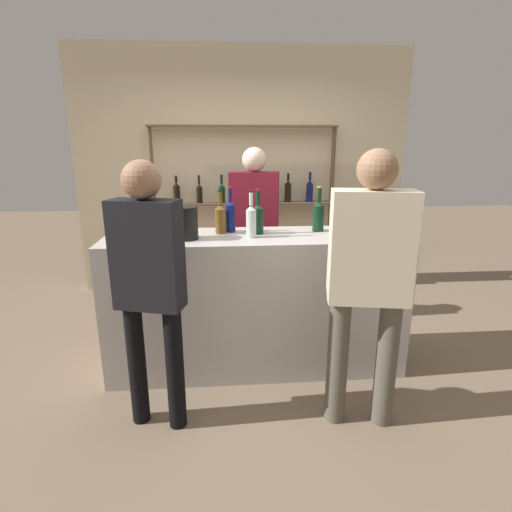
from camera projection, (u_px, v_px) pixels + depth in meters
name	position (u px, v px, depth m)	size (l,w,h in m)	color
ground_plane	(256.00, 362.00, 3.30)	(16.00, 16.00, 0.00)	#7A6651
bar_counter	(256.00, 302.00, 3.16)	(2.27, 0.63, 1.08)	#B7B2AD
back_wall	(243.00, 173.00, 4.76)	(3.87, 0.12, 2.80)	beige
back_shelf	(245.00, 186.00, 4.62)	(2.13, 0.18, 1.94)	brown
counter_bottle_0	(251.00, 220.00, 2.91)	(0.07, 0.07, 0.34)	silver
counter_bottle_1	(258.00, 217.00, 3.03)	(0.09, 0.09, 0.34)	black
counter_bottle_2	(367.00, 216.00, 3.10)	(0.08, 0.08, 0.33)	black
counter_bottle_3	(318.00, 215.00, 3.12)	(0.09, 0.09, 0.35)	black
counter_bottle_4	(230.00, 215.00, 3.10)	(0.08, 0.08, 0.35)	#0F1956
counter_bottle_5	(220.00, 218.00, 3.04)	(0.08, 0.08, 0.33)	brown
ice_bucket	(186.00, 223.00, 2.86)	(0.19, 0.19, 0.24)	black
customer_right	(369.00, 274.00, 2.35)	(0.50, 0.29, 1.73)	#575347
customer_left	(149.00, 277.00, 2.33)	(0.43, 0.28, 1.67)	black
server_behind_counter	(254.00, 223.00, 3.85)	(0.49, 0.28, 1.72)	black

